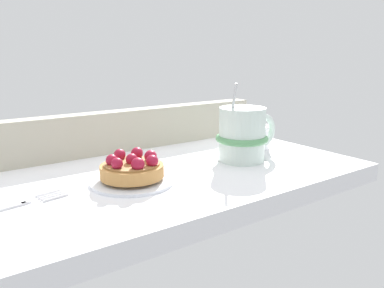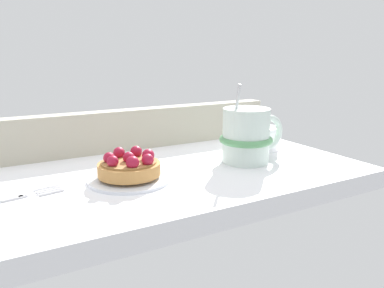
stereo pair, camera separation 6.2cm
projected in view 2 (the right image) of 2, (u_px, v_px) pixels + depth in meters
ground_plane at (167, 178)px, 64.32cm from camera, size 64.86×36.75×3.06cm
window_rail_back at (130, 129)px, 77.07cm from camera, size 63.56×3.58×7.96cm
dessert_plate at (130, 178)px, 58.24cm from camera, size 12.51×12.51×0.97cm
raspberry_tart at (129, 166)px, 57.80cm from camera, size 9.43×9.43×3.71cm
coffee_mug at (247, 136)px, 67.58cm from camera, size 13.01×9.41×13.92cm
dessert_fork at (0, 200)px, 49.84cm from camera, size 16.75×4.35×0.60cm
sugar_bowl at (264, 137)px, 76.45cm from camera, size 6.34×6.34×4.67cm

